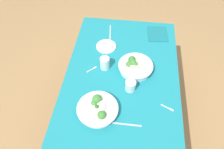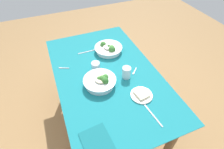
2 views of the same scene
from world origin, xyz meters
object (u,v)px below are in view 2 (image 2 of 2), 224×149
Objects in this scene: broccoli_bowl_near at (100,81)px; fork_by_far_bowl at (63,68)px; table_knife_right at (153,115)px; napkin_folded_upper at (97,142)px; broccoli_bowl_far at (109,49)px; bread_side_plate at (142,95)px; fork_by_near_bowl at (135,71)px; table_knife_left at (87,52)px; water_glass_side at (126,72)px; water_glass_center at (96,66)px.

fork_by_far_bowl is (-0.32, -0.25, -0.04)m from broccoli_bowl_near.
table_knife_right is 1.04× the size of napkin_folded_upper.
fork_by_far_bowl is (0.08, -0.48, -0.03)m from broccoli_bowl_far.
bread_side_plate reaches higher than fork_by_near_bowl.
table_knife_left is (-0.07, -0.20, -0.03)m from broccoli_bowl_far.
bread_side_plate is 0.24m from water_glass_side.
fork_by_far_bowl is at bearing -123.09° from water_glass_side.
table_knife_right is (0.82, 0.02, -0.03)m from broccoli_bowl_far.
table_knife_left is (-0.44, -0.31, -0.00)m from fork_by_near_bowl.
bread_side_plate is at bearing 29.49° from fork_by_near_bowl.
napkin_folded_upper is at bearing 119.49° from fork_by_far_bowl.
fork_by_far_bowl is 0.32m from table_knife_left.
broccoli_bowl_near is 1.57× the size of bread_side_plate.
fork_by_far_bowl is (-0.55, -0.51, -0.01)m from bread_side_plate.
fork_by_near_bowl is at bearing 133.34° from napkin_folded_upper.
water_glass_center is 0.29m from table_knife_left.
broccoli_bowl_far is 1.43× the size of table_knife_left.
water_glass_side is at bearing 137.40° from napkin_folded_upper.
bread_side_plate is 0.48m from water_glass_center.
bread_side_plate is 2.12× the size of water_glass_center.
fork_by_near_bowl is 0.54m from table_knife_left.
broccoli_bowl_near is at bearing 157.99° from napkin_folded_upper.
bread_side_plate reaches higher than table_knife_left.
table_knife_right is 0.43m from napkin_folded_upper.
fork_by_far_bowl is at bearing 28.00° from table_knife_right.
table_knife_right is at bearing 1.36° from broccoli_bowl_far.
table_knife_left is at bearing 167.32° from napkin_folded_upper.
fork_by_near_bowl is 0.38× the size of table_knife_left.
table_knife_right is (0.42, 0.25, -0.04)m from broccoli_bowl_near.
broccoli_bowl_far is at bearing 136.24° from water_glass_center.
napkin_folded_upper is (0.64, -0.21, -0.04)m from water_glass_center.
water_glass_center is 0.64m from table_knife_right.
water_glass_center is at bearing -90.69° from table_knife_left.
water_glass_side reaches higher than bread_side_plate.
fork_by_far_bowl is 0.77m from napkin_folded_upper.
water_glass_side reaches higher than fork_by_near_bowl.
table_knife_right is (0.42, 0.01, -0.05)m from water_glass_side.
broccoli_bowl_near is 2.98× the size of fork_by_far_bowl.
broccoli_bowl_far is 3.44× the size of water_glass_center.
broccoli_bowl_far reaches higher than water_glass_center.
napkin_folded_upper is (0.86, -0.41, -0.03)m from broccoli_bowl_far.
napkin_folded_upper is (0.46, -0.42, -0.05)m from water_glass_side.
table_knife_left is (-0.48, 0.03, -0.04)m from broccoli_bowl_near.
table_knife_right is at bearing -3.49° from bread_side_plate.
bread_side_plate is 0.74m from table_knife_left.
napkin_folded_upper is (0.22, -0.44, -0.01)m from bread_side_plate.
broccoli_bowl_far is 1.33× the size of napkin_folded_upper.
table_knife_left is at bearing 7.98° from table_knife_right.
broccoli_bowl_far is 0.63m from bread_side_plate.
broccoli_bowl_far is 1.28× the size of table_knife_right.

